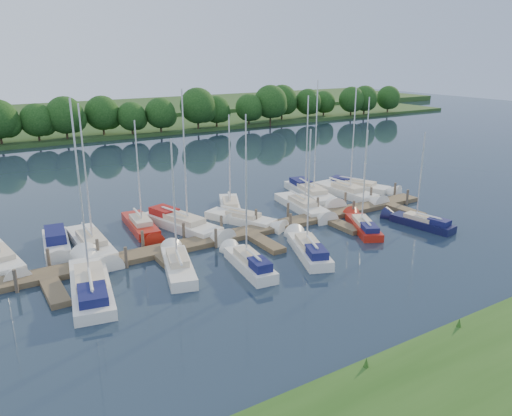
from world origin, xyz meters
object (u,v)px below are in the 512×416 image
sailboat_n_0 (1,261)px  motorboat (56,244)px  sailboat_n_5 (244,220)px  dock (251,235)px  sailboat_s_2 (249,264)px

sailboat_n_0 → motorboat: 4.24m
motorboat → sailboat_n_5: sailboat_n_5 is taller
dock → sailboat_s_2: 6.40m
motorboat → sailboat_s_2: sailboat_s_2 is taller
dock → sailboat_n_0: size_ratio=3.84×
sailboat_s_2 → dock: bearing=64.5°
motorboat → sailboat_n_5: 15.81m
motorboat → sailboat_s_2: bearing=141.3°
motorboat → sailboat_s_2: 15.73m
dock → motorboat: size_ratio=6.05×
sailboat_n_0 → sailboat_s_2: bearing=136.9°
motorboat → sailboat_n_5: size_ratio=0.65×
sailboat_n_0 → motorboat: size_ratio=1.57×
dock → motorboat: (-14.29, 6.00, 0.16)m
dock → sailboat_n_5: size_ratio=3.94×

